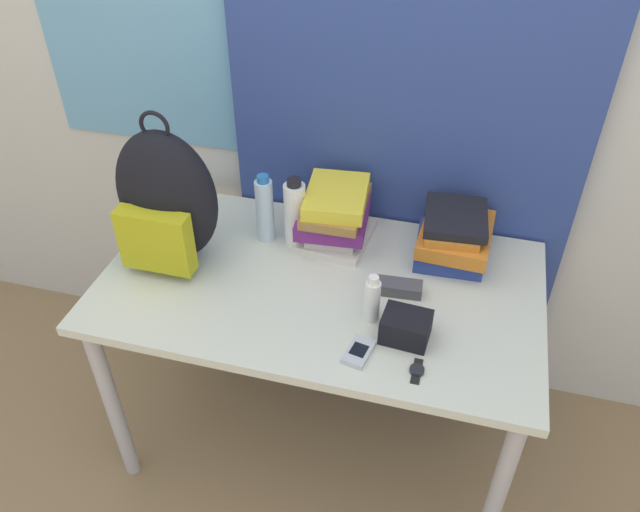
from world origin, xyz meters
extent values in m
cube|color=beige|center=(0.00, 0.83, 1.25)|extent=(6.00, 0.05, 2.50)
cube|color=#66A3C6|center=(-0.52, 0.80, 1.30)|extent=(1.10, 0.01, 0.80)
cube|color=navy|center=(0.16, 0.78, 1.25)|extent=(1.11, 0.04, 2.50)
cube|color=beige|center=(0.00, 0.37, 0.73)|extent=(1.31, 0.75, 0.03)
cylinder|color=#B2B2B7|center=(-0.60, 0.06, 0.36)|extent=(0.05, 0.05, 0.71)
cylinder|color=#B2B2B7|center=(0.60, 0.06, 0.36)|extent=(0.05, 0.05, 0.71)
cylinder|color=#B2B2B7|center=(-0.60, 0.69, 0.36)|extent=(0.05, 0.05, 0.71)
cylinder|color=#B2B2B7|center=(0.60, 0.69, 0.36)|extent=(0.05, 0.05, 0.71)
ellipsoid|color=black|center=(-0.47, 0.39, 0.96)|extent=(0.31, 0.17, 0.43)
cube|color=#B2AD19|center=(-0.47, 0.28, 0.87)|extent=(0.22, 0.06, 0.19)
torus|color=black|center=(-0.47, 0.39, 1.19)|extent=(0.09, 0.01, 0.09)
cube|color=silver|center=(0.00, 0.59, 0.76)|extent=(0.23, 0.26, 0.03)
cube|color=silver|center=(-0.01, 0.60, 0.79)|extent=(0.17, 0.23, 0.04)
cube|color=#6B2370|center=(-0.01, 0.60, 0.83)|extent=(0.23, 0.26, 0.05)
cube|color=olive|center=(-0.01, 0.60, 0.87)|extent=(0.18, 0.28, 0.03)
cube|color=yellow|center=(-0.01, 0.59, 0.91)|extent=(0.21, 0.26, 0.04)
cube|color=navy|center=(0.36, 0.60, 0.77)|extent=(0.22, 0.23, 0.06)
cube|color=orange|center=(0.37, 0.61, 0.83)|extent=(0.22, 0.28, 0.05)
cube|color=orange|center=(0.36, 0.59, 0.86)|extent=(0.18, 0.22, 0.02)
cube|color=black|center=(0.36, 0.61, 0.89)|extent=(0.20, 0.23, 0.03)
cylinder|color=silver|center=(-0.22, 0.54, 0.85)|extent=(0.06, 0.06, 0.22)
cylinder|color=#286BB7|center=(-0.22, 0.54, 0.97)|extent=(0.04, 0.04, 0.02)
cylinder|color=white|center=(-0.13, 0.54, 0.85)|extent=(0.07, 0.07, 0.22)
cylinder|color=black|center=(-0.13, 0.54, 0.97)|extent=(0.04, 0.04, 0.02)
cylinder|color=white|center=(0.18, 0.26, 0.81)|extent=(0.04, 0.04, 0.13)
cylinder|color=white|center=(0.18, 0.26, 0.89)|extent=(0.03, 0.03, 0.02)
cube|color=#B7BCC6|center=(0.17, 0.12, 0.75)|extent=(0.08, 0.11, 0.02)
cube|color=black|center=(0.17, 0.12, 0.76)|extent=(0.05, 0.05, 0.00)
cube|color=#47474C|center=(0.23, 0.39, 0.76)|extent=(0.15, 0.07, 0.04)
cube|color=black|center=(0.28, 0.21, 0.78)|extent=(0.13, 0.11, 0.08)
cube|color=black|center=(0.33, 0.10, 0.75)|extent=(0.02, 0.08, 0.00)
cylinder|color=#232328|center=(0.33, 0.10, 0.75)|extent=(0.04, 0.04, 0.01)
camera|label=1|loc=(0.36, -0.98, 1.97)|focal=35.00mm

